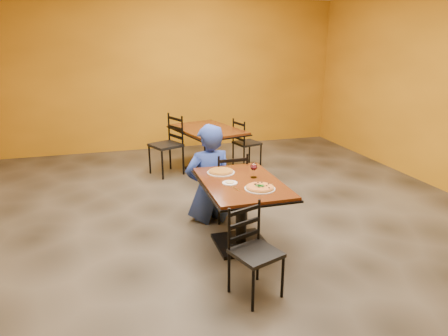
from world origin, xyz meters
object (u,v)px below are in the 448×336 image
object	(u,v)px
table_main	(241,198)
chair_second_right	(247,143)
chair_main_far	(229,185)
diner	(209,173)
chair_second_left	(166,145)
plate_far	(221,172)
wine_glass	(254,170)
chair_main_near	(256,254)
plate_main	(260,189)
pizza_far	(221,171)
pizza_main	(260,187)
table_second	(207,139)
side_plate	(230,183)

from	to	relation	value
table_main	chair_second_right	world-z (taller)	chair_second_right
chair_main_far	chair_second_right	world-z (taller)	chair_main_far
chair_main_far	diner	bearing A→B (deg)	-7.46
chair_second_left	plate_far	world-z (taller)	chair_second_left
wine_glass	chair_main_near	bearing A→B (deg)	-108.79
plate_main	chair_second_left	bearing A→B (deg)	99.71
pizza_far	pizza_main	bearing A→B (deg)	-69.14
diner	chair_main_far	bearing A→B (deg)	166.26
table_second	plate_main	distance (m)	3.01
chair_second_left	diner	bearing A→B (deg)	-16.20
chair_main_far	table_main	bearing A→B (deg)	83.13
table_main	plate_main	xyz separation A→B (m)	(0.10, -0.27, 0.20)
chair_second_left	diner	xyz separation A→B (m)	(0.25, -1.94, 0.11)
pizza_main	plate_far	xyz separation A→B (m)	(-0.23, 0.61, -0.02)
table_second	plate_far	world-z (taller)	plate_far
table_second	pizza_main	xyz separation A→B (m)	(-0.21, -3.00, 0.21)
plate_far	wine_glass	distance (m)	0.40
pizza_main	pizza_far	size ratio (longest dim) A/B	1.01
table_main	chair_second_left	xyz separation A→B (m)	(-0.41, 2.73, -0.06)
table_second	chair_second_right	xyz separation A→B (m)	(0.72, 0.00, -0.13)
plate_main	side_plate	size ratio (longest dim) A/B	1.94
chair_main_far	pizza_far	distance (m)	0.58
chair_main_near	side_plate	world-z (taller)	chair_main_near
chair_main_near	pizza_main	bearing A→B (deg)	47.46
chair_main_far	chair_main_near	bearing A→B (deg)	80.87
chair_main_near	chair_second_right	size ratio (longest dim) A/B	0.94
chair_second_left	pizza_far	distance (m)	2.42
table_main	wine_glass	bearing A→B (deg)	26.85
table_main	pizza_main	distance (m)	0.36
diner	side_plate	bearing A→B (deg)	84.99
diner	pizza_far	xyz separation A→B (m)	(0.03, -0.45, 0.16)
plate_main	pizza_main	distance (m)	0.02
plate_main	plate_far	xyz separation A→B (m)	(-0.23, 0.61, 0.00)
chair_second_right	side_plate	bearing A→B (deg)	142.56
pizza_main	side_plate	size ratio (longest dim) A/B	1.77
diner	chair_second_left	bearing A→B (deg)	-89.21
chair_main_near	plate_main	size ratio (longest dim) A/B	2.65
chair_second_right	pizza_far	xyz separation A→B (m)	(-1.16, -2.39, 0.33)
wine_glass	plate_main	bearing A→B (deg)	-100.41
wine_glass	plate_far	bearing A→B (deg)	139.41
pizza_main	pizza_far	xyz separation A→B (m)	(-0.23, 0.61, 0.00)
table_main	pizza_far	bearing A→B (deg)	111.29
plate_main	pizza_far	world-z (taller)	pizza_far
table_second	chair_main_near	world-z (taller)	chair_main_near
table_main	diner	size ratio (longest dim) A/B	1.00
chair_main_near	pizza_main	distance (m)	0.78
chair_main_far	pizza_main	xyz separation A→B (m)	(0.01, -1.03, 0.33)
table_second	plate_main	xyz separation A→B (m)	(-0.21, -3.00, 0.19)
pizza_main	pizza_far	bearing A→B (deg)	110.86
table_main	side_plate	world-z (taller)	side_plate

